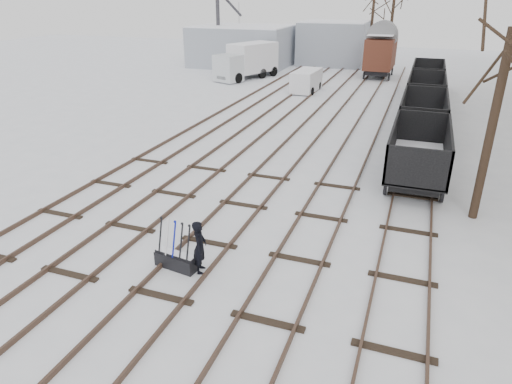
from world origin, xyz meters
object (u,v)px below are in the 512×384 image
ground_frame (176,259)px  lorry (247,61)px  box_van_wagon (381,52)px  crane (219,44)px  worker (200,247)px  freight_wagon_a (417,161)px  panel_van (306,80)px

ground_frame → lorry: (-9.32, 30.09, 1.32)m
box_van_wagon → crane: 17.32m
box_van_wagon → crane: crane is taller
ground_frame → worker: size_ratio=0.93×
freight_wagon_a → crane: size_ratio=0.71×
box_van_wagon → worker: bearing=-91.5°
worker → box_van_wagon: (1.20, 34.96, 1.47)m
box_van_wagon → panel_van: size_ratio=1.32×
worker → lorry: 31.65m
worker → freight_wagon_a: (5.54, 9.29, 0.10)m
freight_wagon_a → box_van_wagon: size_ratio=1.13×
freight_wagon_a → panel_van: bearing=118.3°
ground_frame → box_van_wagon: bearing=95.4°
freight_wagon_a → worker: bearing=-120.8°
freight_wagon_a → lorry: (-15.62, 20.70, 0.70)m
panel_van → lorry: bearing=151.3°
ground_frame → crane: bearing=120.9°
worker → crane: crane is taller
worker → panel_van: size_ratio=0.41×
ground_frame → box_van_wagon: (1.95, 35.06, 1.99)m
lorry → panel_van: bearing=-9.2°
worker → crane: (-16.00, 37.02, 1.33)m
box_van_wagon → lorry: 12.34m
worker → crane: bearing=5.3°
worker → panel_van: 26.34m
ground_frame → box_van_wagon: 35.17m
panel_van → crane: bearing=140.8°
lorry → crane: bearing=151.6°
freight_wagon_a → panel_van: (-9.06, 16.81, -0.02)m
freight_wagon_a → crane: 35.13m
freight_wagon_a → crane: bearing=127.8°
ground_frame → crane: size_ratio=0.18×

